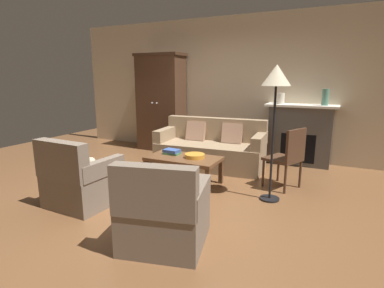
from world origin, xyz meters
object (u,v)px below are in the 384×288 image
Objects in this scene: fireplace at (300,134)px; book_stack at (172,152)px; mantel_vase_jade at (325,97)px; armchair_near_right at (164,215)px; floor_lamp at (276,84)px; armoire at (161,103)px; couch at (211,149)px; dog at (86,163)px; fruit_bowl at (195,156)px; mantel_vase_cream at (281,98)px; side_chair_wooden at (288,155)px; armchair_near_left at (81,181)px; coffee_table at (184,160)px.

book_stack is (-1.68, -1.83, -0.11)m from fireplace.
mantel_vase_jade reaches higher than fireplace.
floor_lamp reaches higher than armchair_near_right.
armoire is 1.87m from couch.
fruit_bowl is at bearing 16.02° from dog.
armchair_near_right reaches higher than book_stack.
fruit_bowl is 1.52× the size of mantel_vase_cream.
armchair_near_right is (-1.17, -3.53, -0.95)m from mantel_vase_jade.
mantel_vase_cream is at bearing 83.43° from armchair_near_right.
armoire is 3.34m from mantel_vase_jade.
couch is at bearing 157.96° from side_chair_wooden.
dog is at bearing -163.98° from fruit_bowl.
mantel_vase_jade is at bearing 48.42° from fruit_bowl.
fruit_bowl is 1.79m from dog.
floor_lamp is 3.30× the size of dog.
armoire is at bearing 89.37° from dog.
armchair_near_left is 2.87m from side_chair_wooden.
floor_lamp is at bearing -40.14° from couch.
armchair_near_left is (-2.24, -3.19, -0.25)m from fireplace.
couch reaches higher than coffee_table.
armoire reaches higher than floor_lamp.
armoire is 1.91× the size of coffee_table.
floor_lamp is at bearing -33.54° from armoire.
coffee_table is at bearing -126.97° from fireplace.
armchair_near_right reaches higher than coffee_table.
fireplace is 2.36× the size of dog.
book_stack is 1.29× the size of mantel_vase_cream.
coffee_table is 0.27m from book_stack.
side_chair_wooden is 0.51× the size of floor_lamp.
side_chair_wooden is at bearing 17.73° from coffee_table.
armchair_near_left is at bearing -122.16° from coffee_table.
couch is at bearing -155.08° from mantel_vase_jade.
armchair_near_right is (0.63, -2.70, -0.00)m from couch.
side_chair_wooden reaches higher than coffee_table.
dog is (-0.03, -2.28, -0.81)m from armoire.
dog is (-3.00, -0.92, -0.27)m from side_chair_wooden.
couch is 2.24× the size of armchair_near_left.
mantel_vase_cream is 3.63m from dog.
couch is 2.17m from dog.
book_stack is at bearing 117.48° from armchair_near_right.
coffee_table is 1.25× the size of armchair_near_left.
dog is (-2.60, -2.34, -0.97)m from mantel_vase_cream.
mantel_vase_cream is 0.11× the size of floor_lamp.
mantel_vase_jade is (3.33, 0.06, 0.21)m from armoire.
side_chair_wooden is at bearing -89.05° from fireplace.
side_chair_wooden is at bearing 13.01° from book_stack.
armchair_near_right is at bearing -96.57° from mantel_vase_cream.
fireplace is at bearing 54.90° from armchair_near_left.
book_stack is (-0.25, 0.07, 0.09)m from coffee_table.
book_stack is 0.14× the size of floor_lamp.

